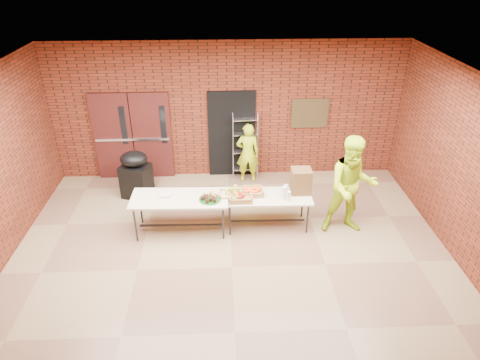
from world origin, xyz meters
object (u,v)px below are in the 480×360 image
at_px(wire_rack, 245,146).
at_px(covered_grill, 136,174).
at_px(volunteer_man, 352,186).
at_px(table_left, 180,200).
at_px(table_right, 268,198).
at_px(volunteer_woman, 248,153).
at_px(coffee_dispenser, 301,181).

xyz_separation_m(wire_rack, covered_grill, (-2.45, -0.79, -0.26)).
bearing_deg(covered_grill, volunteer_man, -0.11).
height_order(table_left, volunteer_man, volunteer_man).
relative_size(table_right, covered_grill, 1.56).
xyz_separation_m(table_right, volunteer_woman, (-0.28, 1.86, 0.09)).
bearing_deg(wire_rack, table_left, -126.40).
height_order(wire_rack, covered_grill, wire_rack).
xyz_separation_m(table_left, covered_grill, (-1.08, 1.38, -0.15)).
relative_size(volunteer_woman, volunteer_man, 0.73).
distance_m(volunteer_woman, volunteer_man, 2.77).
bearing_deg(volunteer_man, covered_grill, 162.54).
bearing_deg(volunteer_woman, wire_rack, -76.27).
bearing_deg(volunteer_man, coffee_dispenser, 161.57).
distance_m(wire_rack, table_right, 2.11).
distance_m(table_right, covered_grill, 3.06).
relative_size(covered_grill, volunteer_man, 0.55).
distance_m(coffee_dispenser, volunteer_woman, 1.98).
height_order(wire_rack, volunteer_man, volunteer_man).
relative_size(coffee_dispenser, covered_grill, 0.46).
height_order(table_right, volunteer_man, volunteer_man).
xyz_separation_m(wire_rack, table_left, (-1.37, -2.17, -0.11)).
height_order(volunteer_woman, volunteer_man, volunteer_man).
height_order(table_right, covered_grill, covered_grill).
bearing_deg(coffee_dispenser, table_right, -169.31).
bearing_deg(coffee_dispenser, wire_rack, 116.48).
bearing_deg(volunteer_woman, volunteer_man, 133.38).
distance_m(covered_grill, volunteer_woman, 2.57).
xyz_separation_m(wire_rack, table_right, (0.33, -2.08, -0.17)).
bearing_deg(covered_grill, table_left, -33.13).
bearing_deg(volunteer_woman, table_left, 55.86).
bearing_deg(table_left, table_right, 4.74).
relative_size(covered_grill, volunteer_woman, 0.75).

